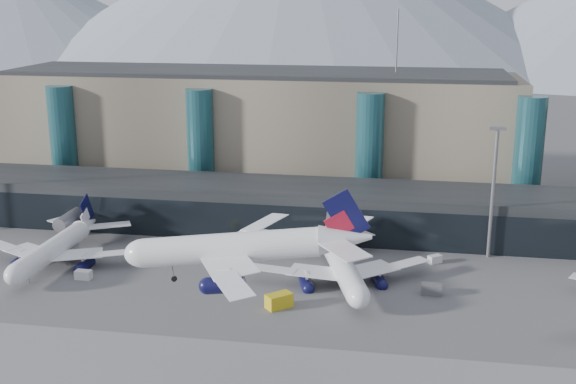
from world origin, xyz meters
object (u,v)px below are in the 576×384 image
(hero_jet, at_px, (256,239))
(veh_f, at_px, (74,252))
(veh_a, at_px, (83,275))
(veh_h, at_px, (279,301))
(veh_g, at_px, (382,269))
(jet_parked_left, at_px, (60,239))
(lightmast_mid, at_px, (493,185))
(veh_d, at_px, (435,259))
(veh_b, at_px, (216,250))
(jet_parked_mid, at_px, (340,256))
(veh_c, at_px, (432,289))

(hero_jet, relative_size, veh_f, 8.33)
(veh_a, distance_m, veh_h, 37.24)
(veh_g, bearing_deg, jet_parked_left, -102.94)
(hero_jet, relative_size, veh_a, 11.09)
(lightmast_mid, xyz_separation_m, veh_d, (-10.27, -5.09, -13.68))
(veh_a, bearing_deg, veh_g, 14.22)
(lightmast_mid, xyz_separation_m, hero_jet, (-33.59, -57.19, 6.68))
(lightmast_mid, height_order, veh_b, lightmast_mid)
(veh_h, bearing_deg, veh_g, 6.23)
(jet_parked_left, distance_m, veh_d, 71.56)
(hero_jet, distance_m, veh_f, 65.82)
(lightmast_mid, distance_m, veh_a, 77.58)
(veh_f, bearing_deg, jet_parked_mid, -118.40)
(jet_parked_left, relative_size, veh_d, 13.31)
(veh_h, bearing_deg, lightmast_mid, -2.23)
(veh_d, distance_m, veh_g, 11.93)
(hero_jet, bearing_deg, veh_a, 136.59)
(hero_jet, distance_m, veh_h, 33.78)
(veh_a, bearing_deg, lightmast_mid, 19.82)
(veh_g, bearing_deg, lightmast_mid, 105.07)
(veh_b, distance_m, veh_d, 42.36)
(veh_b, bearing_deg, jet_parked_left, 129.88)
(veh_d, bearing_deg, jet_parked_left, 150.39)
(hero_jet, xyz_separation_m, veh_g, (13.66, 45.08, -20.31))
(veh_b, relative_size, veh_h, 0.61)
(veh_b, bearing_deg, veh_h, -119.57)
(veh_a, height_order, veh_f, veh_f)
(veh_a, relative_size, veh_g, 1.06)
(lightmast_mid, height_order, veh_g, lightmast_mid)
(jet_parked_mid, bearing_deg, veh_c, -123.37)
(veh_h, bearing_deg, veh_f, 117.47)
(jet_parked_mid, distance_m, veh_a, 46.03)
(veh_d, bearing_deg, veh_b, 145.10)
(jet_parked_left, relative_size, veh_h, 8.10)
(veh_g, xyz_separation_m, veh_h, (-15.87, -17.89, 0.39))
(veh_a, distance_m, veh_c, 61.40)
(veh_a, distance_m, veh_g, 53.92)
(veh_c, xyz_separation_m, veh_g, (-8.70, 8.43, -0.17))
(veh_d, relative_size, veh_g, 0.96)
(jet_parked_mid, height_order, veh_d, jet_parked_mid)
(jet_parked_left, height_order, veh_h, jet_parked_left)
(hero_jet, xyz_separation_m, veh_b, (-18.98, 49.76, -20.35))
(hero_jet, xyz_separation_m, veh_a, (-38.95, 33.28, -20.30))
(jet_parked_mid, bearing_deg, veh_h, 133.13)
(veh_h, bearing_deg, jet_parked_left, 120.13)
(lightmast_mid, height_order, veh_c, lightmast_mid)
(jet_parked_left, bearing_deg, veh_c, -93.18)
(veh_g, bearing_deg, veh_a, -93.57)
(hero_jet, height_order, veh_b, hero_jet)
(veh_d, relative_size, veh_f, 0.68)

